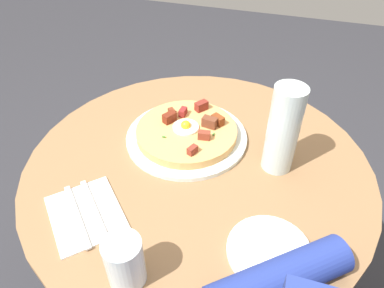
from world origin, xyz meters
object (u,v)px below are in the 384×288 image
Objects in this scene: knife at (94,209)px; water_glass at (125,262)px; water_bottle at (283,130)px; pizza_plate at (187,137)px; bread_plate at (269,251)px; fork at (77,216)px; salt_shaker at (284,118)px; breakfast_pizza at (187,131)px; dining_table at (197,206)px.

knife is 0.18m from water_glass.
water_bottle is (-0.35, -0.26, 0.10)m from knife.
water_glass is (-0.02, 0.40, 0.05)m from pizza_plate.
bread_plate reaches higher than fork.
knife is at bearing 50.73° from salt_shaker.
pizza_plate is 3.06× the size of water_glass.
breakfast_pizza is 0.41m from water_glass.
fork reaches higher than dining_table.
fork is at bearing 37.02° from water_bottle.
breakfast_pizza is at bearing 113.36° from knife.
water_glass reaches higher than knife.
pizza_plate is 0.26m from water_bottle.
bread_plate is (-0.26, 0.28, -0.00)m from pizza_plate.
breakfast_pizza reaches higher than knife.
salt_shaker reaches higher than bread_plate.
pizza_plate reaches higher than bread_plate.
pizza_plate is at bearing -47.37° from bread_plate.
water_bottle is at bearing 172.44° from pizza_plate.
water_bottle is at bearing -120.21° from water_glass.
pizza_plate is 1.45× the size of water_bottle.
breakfast_pizza is 0.35m from fork.
fork is (0.39, 0.04, 0.00)m from bread_plate.
fork is 0.59m from salt_shaker.
salt_shaker is (-0.35, -0.43, 0.02)m from knife.
dining_table is 0.33m from bread_plate.
water_glass is at bearing 59.79° from water_bottle.
breakfast_pizza is 0.25m from water_bottle.
knife is (-0.03, -0.03, 0.00)m from fork.
bread_plate is 3.39× the size of salt_shaker.
water_glass is at bearing 92.93° from pizza_plate.
salt_shaker is at bearing -150.06° from breakfast_pizza.
breakfast_pizza is at bearing -87.23° from water_glass.
fork is at bearing 50.41° from salt_shaker.
bread_plate is at bearing 46.32° from knife.
salt_shaker is at bearing 95.03° from fork.
fork is at bearing 66.36° from breakfast_pizza.
breakfast_pizza is at bearing -119.10° from pizza_plate.
dining_table is 4.67× the size of knife.
knife is 3.76× the size of salt_shaker.
dining_table is 0.33m from water_bottle.
dining_table is 0.39m from water_glass.
water_bottle is (-0.18, -0.05, 0.28)m from dining_table.
bread_plate is 0.90× the size of fork.
water_bottle is at bearing -165.78° from dining_table.
salt_shaker reaches higher than dining_table.
breakfast_pizza is at bearing -56.32° from dining_table.
pizza_plate reaches higher than fork.
breakfast_pizza is 0.31m from knife.
pizza_plate is at bearing 30.16° from salt_shaker.
pizza_plate is at bearing -55.21° from dining_table.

